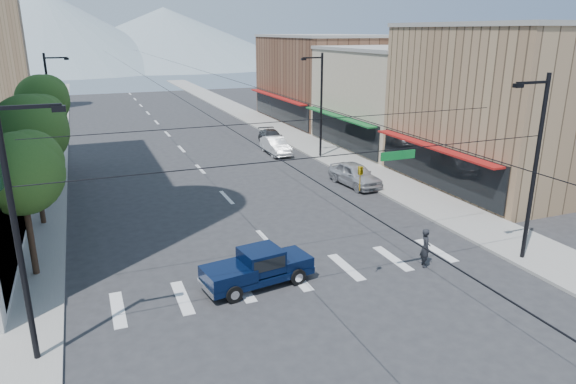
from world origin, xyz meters
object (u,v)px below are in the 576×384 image
at_px(parked_car_far, 272,137).
at_px(pickup_truck, 257,267).
at_px(parked_car_mid, 276,146).
at_px(parked_car_near, 355,174).
at_px(pedestrian, 425,248).

bearing_deg(parked_car_far, pickup_truck, -106.34).
bearing_deg(parked_car_mid, parked_car_far, 76.30).
bearing_deg(parked_car_near, parked_car_mid, 93.43).
xyz_separation_m(pedestrian, parked_car_near, (3.49, 13.03, -0.13)).
relative_size(pickup_truck, parked_car_near, 1.06).
xyz_separation_m(pedestrian, parked_car_far, (2.81, 28.67, -0.27)).
distance_m(pedestrian, parked_car_far, 28.81).
height_order(parked_car_mid, parked_car_far, parked_car_mid).
xyz_separation_m(pickup_truck, parked_car_near, (11.49, 11.87, -0.05)).
relative_size(pickup_truck, parked_car_mid, 1.10).
bearing_deg(parked_car_far, parked_car_near, -82.40).
height_order(pedestrian, parked_car_near, pedestrian).
distance_m(parked_car_near, parked_car_mid, 11.62).
height_order(pedestrian, parked_car_far, pedestrian).
distance_m(pickup_truck, pedestrian, 8.09).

